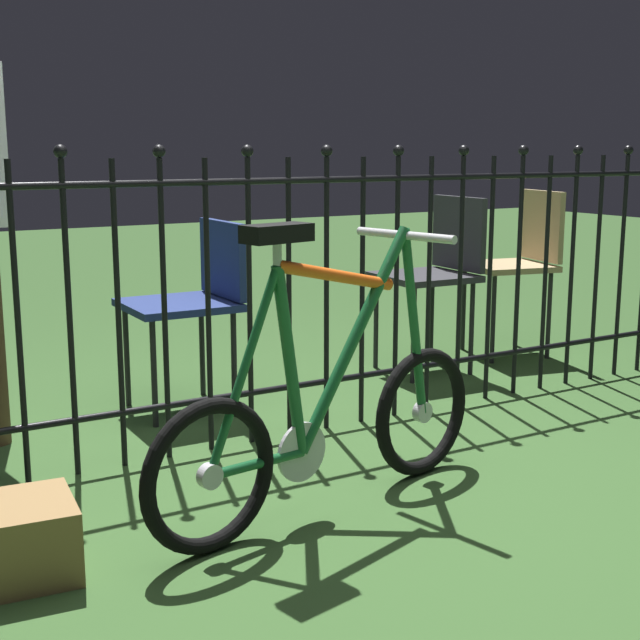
# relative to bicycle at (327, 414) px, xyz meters

# --- Properties ---
(ground_plane) EXTENTS (20.00, 20.00, 0.00)m
(ground_plane) POSITION_rel_bicycle_xyz_m (0.17, -0.03, -0.30)
(ground_plane) COLOR #315326
(iron_fence) EXTENTS (4.84, 0.07, 1.16)m
(iron_fence) POSITION_rel_bicycle_xyz_m (0.13, 0.68, 0.28)
(iron_fence) COLOR black
(iron_fence) RESTS_ON ground
(bicycle) EXTENTS (1.29, 0.42, 0.88)m
(bicycle) POSITION_rel_bicycle_xyz_m (0.00, 0.00, 0.00)
(bicycle) COLOR black
(bicycle) RESTS_ON ground
(chair_navy) EXTENTS (0.44, 0.44, 0.79)m
(chair_navy) POSITION_rel_bicycle_xyz_m (0.09, 1.21, 0.19)
(chair_navy) COLOR black
(chair_navy) RESTS_ON ground
(chair_charcoal) EXTENTS (0.44, 0.44, 0.85)m
(chair_charcoal) POSITION_rel_bicycle_xyz_m (1.37, 1.21, 0.23)
(chair_charcoal) COLOR black
(chair_charcoal) RESTS_ON ground
(chair_tan) EXTENTS (0.49, 0.49, 0.87)m
(chair_tan) POSITION_rel_bicycle_xyz_m (1.97, 1.27, 0.23)
(chair_tan) COLOR black
(chair_tan) RESTS_ON ground
(display_crate) EXTENTS (0.30, 0.30, 0.20)m
(display_crate) POSITION_rel_bicycle_xyz_m (-0.90, 0.03, -0.20)
(display_crate) COLOR olive
(display_crate) RESTS_ON ground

